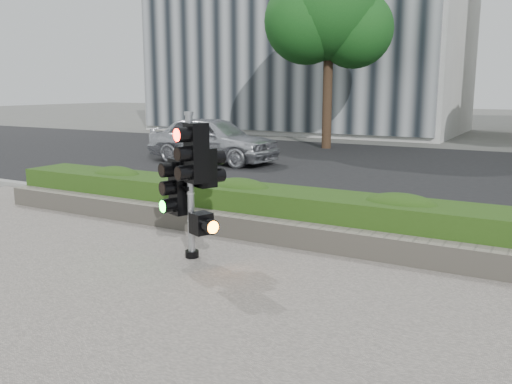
% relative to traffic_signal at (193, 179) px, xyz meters
% --- Properties ---
extents(ground, '(120.00, 120.00, 0.00)m').
position_rel_traffic_signal_xyz_m(ground, '(0.83, -0.71, -1.13)').
color(ground, '#51514C').
rests_on(ground, ground).
extents(sidewalk, '(16.00, 11.00, 0.03)m').
position_rel_traffic_signal_xyz_m(sidewalk, '(0.83, -3.21, -1.12)').
color(sidewalk, '#9E9389').
rests_on(sidewalk, ground).
extents(road, '(60.00, 13.00, 0.02)m').
position_rel_traffic_signal_xyz_m(road, '(0.83, 9.29, -1.12)').
color(road, black).
rests_on(road, ground).
extents(curb, '(60.00, 0.25, 0.12)m').
position_rel_traffic_signal_xyz_m(curb, '(0.83, 2.44, -1.07)').
color(curb, gray).
rests_on(curb, ground).
extents(stone_wall, '(12.00, 0.32, 0.34)m').
position_rel_traffic_signal_xyz_m(stone_wall, '(0.83, 1.19, -0.93)').
color(stone_wall, gray).
rests_on(stone_wall, sidewalk).
extents(hedge, '(12.00, 1.00, 0.68)m').
position_rel_traffic_signal_xyz_m(hedge, '(0.83, 1.84, -0.76)').
color(hedge, '#427524').
rests_on(hedge, sidewalk).
extents(tree_left, '(4.61, 4.03, 7.34)m').
position_rel_traffic_signal_xyz_m(tree_left, '(-3.69, 13.85, 3.91)').
color(tree_left, black).
rests_on(tree_left, ground).
extents(traffic_signal, '(0.74, 0.62, 1.99)m').
position_rel_traffic_signal_xyz_m(traffic_signal, '(0.00, 0.00, 0.00)').
color(traffic_signal, black).
rests_on(traffic_signal, sidewalk).
extents(car_silver, '(4.31, 1.83, 1.45)m').
position_rel_traffic_signal_xyz_m(car_silver, '(-5.24, 8.25, -0.39)').
color(car_silver, '#BABCC2').
rests_on(car_silver, road).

